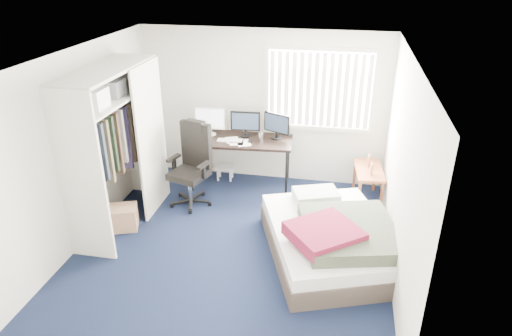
{
  "coord_description": "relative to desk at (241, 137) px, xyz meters",
  "views": [
    {
      "loc": [
        1.27,
        -4.93,
        3.54
      ],
      "look_at": [
        0.22,
        0.4,
        0.96
      ],
      "focal_mm": 32.0,
      "sensor_mm": 36.0,
      "label": 1
    }
  ],
  "objects": [
    {
      "name": "footstool",
      "position": [
        -0.32,
        0.1,
        -0.65
      ],
      "size": [
        0.31,
        0.25,
        0.24
      ],
      "color": "white",
      "rests_on": "ground"
    },
    {
      "name": "pine_box",
      "position": [
        -1.36,
        -1.67,
        -0.67
      ],
      "size": [
        0.52,
        0.46,
        0.33
      ],
      "primitive_type": "cube",
      "rotation": [
        0.0,
        0.0,
        0.34
      ],
      "color": "#A27551",
      "rests_on": "ground"
    },
    {
      "name": "room_shell",
      "position": [
        0.29,
        -1.75,
        0.68
      ],
      "size": [
        4.2,
        4.2,
        4.2
      ],
      "color": "silver",
      "rests_on": "ground"
    },
    {
      "name": "nightstand",
      "position": [
        2.04,
        -0.22,
        -0.34
      ],
      "size": [
        0.48,
        0.84,
        0.73
      ],
      "color": "brown",
      "rests_on": "ground"
    },
    {
      "name": "closet",
      "position": [
        -1.38,
        -1.49,
        0.52
      ],
      "size": [
        0.64,
        1.84,
        2.22
      ],
      "color": "beige",
      "rests_on": "ground"
    },
    {
      "name": "desk",
      "position": [
        0.0,
        0.0,
        0.0
      ],
      "size": [
        1.7,
        0.89,
        1.27
      ],
      "color": "black",
      "rests_on": "ground"
    },
    {
      "name": "bed",
      "position": [
        1.57,
        -1.78,
        -0.56
      ],
      "size": [
        2.03,
        2.32,
        0.64
      ],
      "color": "#40352E",
      "rests_on": "ground"
    },
    {
      "name": "office_chair",
      "position": [
        -0.6,
        -0.75,
        -0.34
      ],
      "size": [
        0.75,
        0.75,
        1.29
      ],
      "color": "black",
      "rests_on": "ground"
    },
    {
      "name": "window_assembly",
      "position": [
        1.19,
        0.29,
        0.77
      ],
      "size": [
        1.72,
        0.09,
        1.32
      ],
      "color": "white",
      "rests_on": "ground"
    },
    {
      "name": "ground",
      "position": [
        0.29,
        -1.75,
        -0.83
      ],
      "size": [
        4.2,
        4.2,
        0.0
      ],
      "primitive_type": "plane",
      "color": "black",
      "rests_on": "ground"
    }
  ]
}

